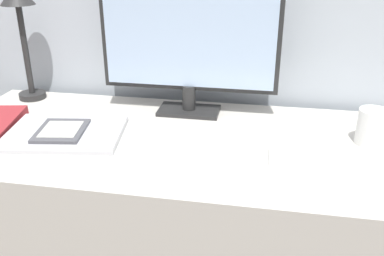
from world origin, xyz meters
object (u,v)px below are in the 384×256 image
monitor (189,41)px  laptop (66,133)px  desk_lamp (20,17)px  coffee_mug (374,127)px  keyboard (335,161)px  ereader (61,131)px

monitor → laptop: bearing=-141.8°
laptop → desk_lamp: 0.46m
laptop → desk_lamp: bearing=132.7°
coffee_mug → keyboard: bearing=-129.7°
keyboard → coffee_mug: coffee_mug is taller
ereader → laptop: bearing=78.6°
monitor → laptop: (-0.31, -0.24, -0.22)m
keyboard → desk_lamp: 1.06m
desk_lamp → ereader: bearing=-49.4°
ereader → coffee_mug: bearing=8.1°
monitor → coffee_mug: size_ratio=4.63×
coffee_mug → laptop: bearing=-173.1°
ereader → coffee_mug: size_ratio=1.46×
ereader → keyboard: bearing=-1.0°
monitor → coffee_mug: bearing=-14.9°
coffee_mug → monitor: bearing=165.1°
keyboard → ereader: ereader is taller
monitor → desk_lamp: (-0.56, 0.03, 0.05)m
keyboard → coffee_mug: 0.18m
keyboard → laptop: 0.73m
laptop → coffee_mug: 0.84m
desk_lamp → coffee_mug: size_ratio=3.23×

